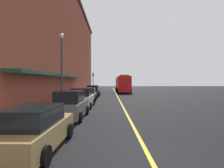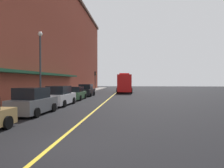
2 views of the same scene
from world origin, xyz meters
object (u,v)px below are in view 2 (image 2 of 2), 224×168
parked_car_1 (33,102)px  parked_car_3 (75,94)px  parking_meter_0 (69,90)px  street_lamp_left (40,59)px  fire_truck (124,84)px  parked_car_4 (86,91)px  parked_car_2 (60,96)px  traffic_light_near (95,77)px

parked_car_1 → parked_car_3: bearing=2.4°
parked_car_1 → parked_car_3: 11.02m
parking_meter_0 → street_lamp_left: bearing=-94.6°
fire_truck → street_lamp_left: size_ratio=1.15×
parking_meter_0 → parked_car_1: bearing=-83.8°
parked_car_1 → parked_car_4: (0.01, 17.01, -0.02)m
parked_car_4 → fire_truck: bearing=-28.6°
parked_car_1 → parked_car_4: size_ratio=1.01×
parked_car_1 → parked_car_2: 5.25m
parked_car_4 → traffic_light_near: traffic_light_near is taller
fire_truck → parked_car_4: bearing=-30.9°
parked_car_1 → parked_car_4: parked_car_1 is taller
parked_car_4 → fire_truck: (5.52, 9.71, 0.92)m
street_lamp_left → traffic_light_near: street_lamp_left is taller
street_lamp_left → traffic_light_near: 27.34m
parked_car_1 → street_lamp_left: (-2.02, 5.60, 3.54)m
parked_car_3 → parked_car_4: 5.99m
parked_car_3 → street_lamp_left: street_lamp_left is taller
parked_car_3 → traffic_light_near: traffic_light_near is taller
parked_car_2 → parked_car_1: bearing=-179.0°
parked_car_3 → parked_car_2: bearing=-180.0°
parked_car_2 → parking_meter_0: bearing=11.9°
parked_car_1 → parked_car_3: size_ratio=0.96×
parked_car_3 → street_lamp_left: 6.82m
fire_truck → street_lamp_left: 22.58m
parked_car_2 → parked_car_3: (-0.08, 5.78, -0.10)m
parked_car_3 → fire_truck: (5.58, 15.70, 1.01)m
parked_car_3 → traffic_light_near: size_ratio=1.03×
parked_car_3 → traffic_light_near: bearing=2.7°
parked_car_1 → parking_meter_0: size_ratio=3.21×
parking_meter_0 → traffic_light_near: traffic_light_near is taller
parked_car_3 → fire_truck: 16.69m
fire_truck → traffic_light_near: traffic_light_near is taller
parked_car_1 → traffic_light_near: 33.02m
parked_car_1 → fire_truck: size_ratio=0.53×
street_lamp_left → traffic_light_near: (0.66, 27.31, -1.24)m
parked_car_1 → street_lamp_left: 6.93m
parking_meter_0 → traffic_light_near: bearing=89.8°
parked_car_2 → parking_meter_0: (-1.45, 7.74, 0.21)m
fire_truck → street_lamp_left: (-7.55, -21.12, 2.63)m
fire_truck → traffic_light_near: 9.36m
parked_car_4 → street_lamp_left: bearing=170.9°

